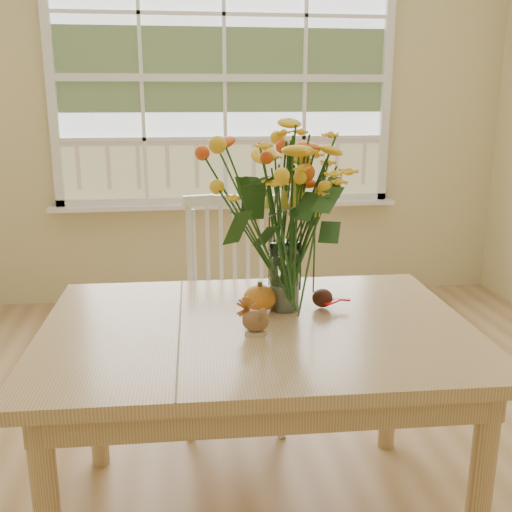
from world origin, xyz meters
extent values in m
cube|color=#A77D50|center=(0.00, 0.00, -0.01)|extent=(4.00, 4.50, 0.01)
cube|color=beige|center=(0.00, 2.25, 1.35)|extent=(4.00, 0.02, 2.70)
cube|color=silver|center=(0.00, 2.23, 1.55)|extent=(2.20, 0.00, 1.60)
cube|color=white|center=(0.00, 2.18, 0.69)|extent=(2.42, 0.12, 0.03)
cube|color=tan|center=(-0.11, -0.19, 0.71)|extent=(1.39, 1.02, 0.04)
cube|color=tan|center=(-0.11, -0.19, 0.64)|extent=(1.27, 0.89, 0.10)
cylinder|color=tan|center=(-0.69, 0.22, 0.34)|extent=(0.07, 0.07, 0.69)
cylinder|color=tan|center=(0.47, -0.61, 0.34)|extent=(0.07, 0.07, 0.69)
cylinder|color=tan|center=(0.49, 0.19, 0.34)|extent=(0.07, 0.07, 0.69)
cube|color=white|center=(-0.11, 0.52, 0.46)|extent=(0.50, 0.48, 0.05)
cube|color=white|center=(-0.09, 0.69, 0.72)|extent=(0.46, 0.09, 0.52)
cylinder|color=white|center=(-0.30, 0.37, 0.22)|extent=(0.04, 0.04, 0.44)
cylinder|color=white|center=(-0.27, 0.70, 0.22)|extent=(0.04, 0.04, 0.44)
cylinder|color=white|center=(0.05, 0.33, 0.22)|extent=(0.04, 0.04, 0.44)
cylinder|color=white|center=(0.08, 0.66, 0.22)|extent=(0.04, 0.04, 0.44)
cylinder|color=white|center=(0.00, -0.06, 0.85)|extent=(0.10, 0.10, 0.23)
ellipsoid|color=orange|center=(-0.09, -0.08, 0.77)|extent=(0.11, 0.11, 0.09)
cylinder|color=#CCB78C|center=(-0.13, -0.27, 0.74)|extent=(0.07, 0.07, 0.01)
ellipsoid|color=brown|center=(-0.13, -0.27, 0.77)|extent=(0.10, 0.08, 0.07)
ellipsoid|color=#38160F|center=(0.13, -0.07, 0.76)|extent=(0.07, 0.07, 0.06)
camera|label=1|loc=(-0.35, -1.96, 1.43)|focal=42.00mm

